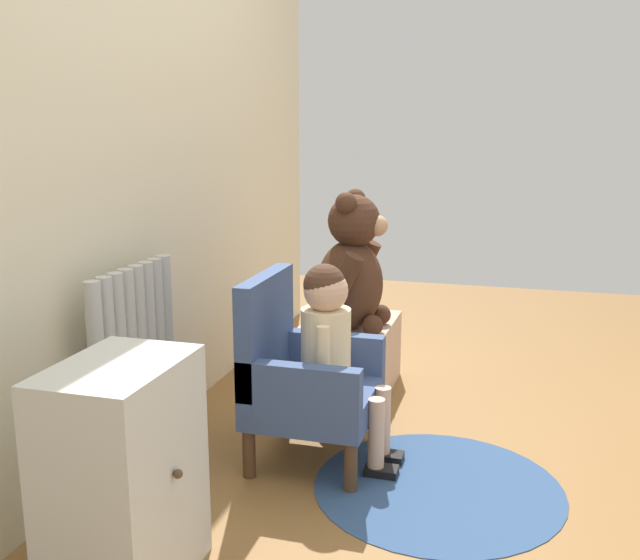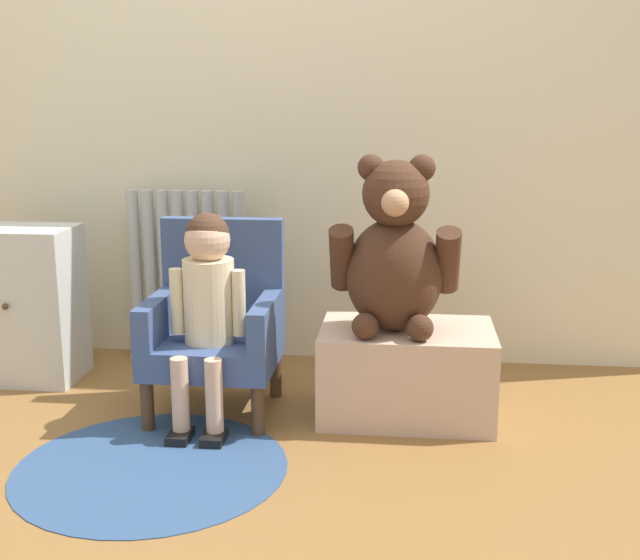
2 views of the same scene
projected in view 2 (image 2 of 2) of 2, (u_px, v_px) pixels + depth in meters
The scene contains 9 objects.
ground_plane at pixel (172, 471), 2.34m from camera, with size 6.00×6.00×0.00m, color brown.
back_wall at pixel (242, 63), 3.17m from camera, with size 3.80×0.05×2.40m, color beige.
radiator at pixel (187, 277), 3.27m from camera, with size 0.50×0.05×0.71m.
small_dresser at pixel (25, 304), 3.06m from camera, with size 0.40×0.30×0.59m.
child_armchair at pixel (216, 324), 2.77m from camera, with size 0.43×0.41×0.65m.
child_figure at pixel (207, 289), 2.63m from camera, with size 0.25×0.35×0.70m.
low_bench at pixel (406, 372), 2.73m from camera, with size 0.58×0.38×0.31m, color #CCA991.
large_teddy_bear at pixel (395, 255), 2.61m from camera, with size 0.42×0.30×0.58m.
floor_rug at pixel (151, 467), 2.37m from camera, with size 0.81×0.81×0.01m, color #2E4B75.
Camera 2 is at (0.67, -2.10, 1.07)m, focal length 45.00 mm.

